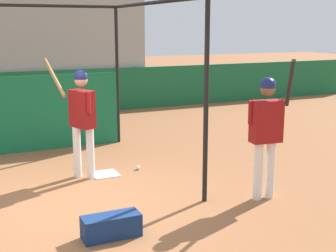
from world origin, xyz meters
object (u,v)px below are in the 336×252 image
(player_waiting, at_px, (267,126))
(equipment_bag, at_px, (111,226))
(baseball, at_px, (138,168))
(player_batter, at_px, (81,113))

(player_waiting, relative_size, equipment_bag, 2.93)
(equipment_bag, distance_m, baseball, 2.69)
(player_batter, distance_m, baseball, 1.44)
(player_batter, xyz_separation_m, baseball, (0.98, 0.02, -1.06))
(equipment_bag, xyz_separation_m, baseball, (1.25, 2.38, -0.10))
(equipment_bag, bearing_deg, player_batter, 83.37)
(player_batter, height_order, baseball, player_batter)
(player_batter, bearing_deg, player_waiting, -154.43)
(player_batter, height_order, player_waiting, player_waiting)
(equipment_bag, relative_size, baseball, 9.46)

